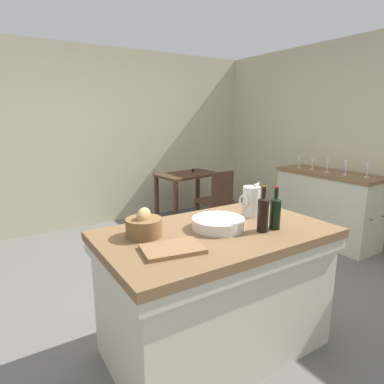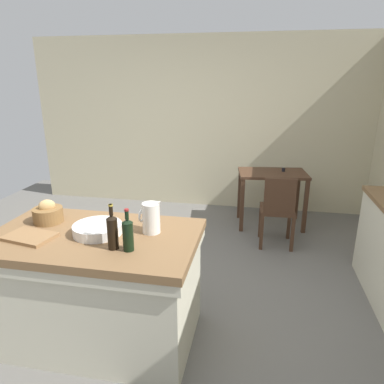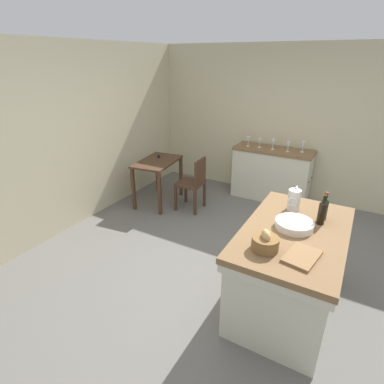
{
  "view_description": "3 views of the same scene",
  "coord_description": "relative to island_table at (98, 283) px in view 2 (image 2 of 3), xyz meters",
  "views": [
    {
      "loc": [
        -1.48,
        -2.34,
        1.63
      ],
      "look_at": [
        0.26,
        0.4,
        0.88
      ],
      "focal_mm": 30.8,
      "sensor_mm": 36.0,
      "label": 1
    },
    {
      "loc": [
        0.93,
        -2.84,
        1.97
      ],
      "look_at": [
        0.3,
        0.39,
        0.91
      ],
      "focal_mm": 32.88,
      "sensor_mm": 36.0,
      "label": 2
    },
    {
      "loc": [
        -2.86,
        -1.06,
        2.38
      ],
      "look_at": [
        0.07,
        0.61,
        0.88
      ],
      "focal_mm": 28.55,
      "sensor_mm": 36.0,
      "label": 3
    }
  ],
  "objects": [
    {
      "name": "ground_plane",
      "position": [
        0.23,
        0.68,
        -0.48
      ],
      "size": [
        6.76,
        6.76,
        0.0
      ],
      "primitive_type": "plane",
      "color": "#66635E"
    },
    {
      "name": "wall_back",
      "position": [
        0.23,
        3.28,
        0.82
      ],
      "size": [
        5.32,
        0.12,
        2.6
      ],
      "primitive_type": "cube",
      "color": "beige",
      "rests_on": "ground"
    },
    {
      "name": "island_table",
      "position": [
        0.0,
        0.0,
        0.0
      ],
      "size": [
        1.54,
        0.92,
        0.89
      ],
      "color": "brown",
      "rests_on": "ground"
    },
    {
      "name": "writing_desk",
      "position": [
        1.36,
        2.57,
        0.16
      ],
      "size": [
        0.96,
        0.67,
        0.82
      ],
      "color": "#472D1E",
      "rests_on": "ground"
    },
    {
      "name": "wooden_chair",
      "position": [
        1.42,
        1.9,
        0.01
      ],
      "size": [
        0.42,
        0.42,
        0.9
      ],
      "color": "#472D1E",
      "rests_on": "ground"
    },
    {
      "name": "pitcher",
      "position": [
        0.41,
        0.12,
        0.53
      ],
      "size": [
        0.17,
        0.13,
        0.27
      ],
      "color": "silver",
      "rests_on": "island_table"
    },
    {
      "name": "wash_bowl",
      "position": [
        0.03,
        0.02,
        0.45
      ],
      "size": [
        0.36,
        0.36,
        0.07
      ],
      "primitive_type": "cylinder",
      "color": "silver",
      "rests_on": "island_table"
    },
    {
      "name": "bread_basket",
      "position": [
        -0.45,
        0.16,
        0.48
      ],
      "size": [
        0.23,
        0.23,
        0.19
      ],
      "color": "brown",
      "rests_on": "island_table"
    },
    {
      "name": "cutting_board",
      "position": [
        -0.42,
        -0.14,
        0.42
      ],
      "size": [
        0.37,
        0.29,
        0.02
      ],
      "primitive_type": "cube",
      "rotation": [
        0.0,
        0.0,
        -0.18
      ],
      "color": "olive",
      "rests_on": "island_table"
    },
    {
      "name": "wine_bottle_dark",
      "position": [
        0.35,
        -0.18,
        0.53
      ],
      "size": [
        0.07,
        0.07,
        0.29
      ],
      "color": "black",
      "rests_on": "island_table"
    },
    {
      "name": "wine_bottle_amber",
      "position": [
        0.24,
        -0.18,
        0.54
      ],
      "size": [
        0.07,
        0.07,
        0.31
      ],
      "color": "black",
      "rests_on": "island_table"
    }
  ]
}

